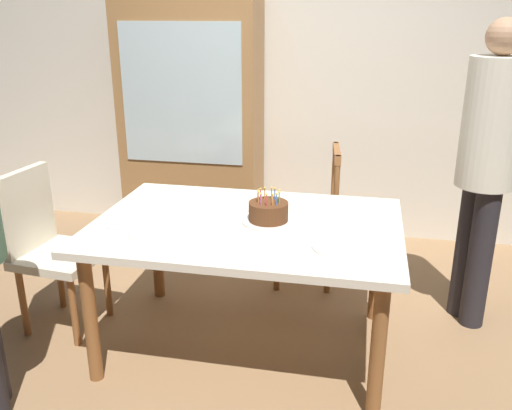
{
  "coord_description": "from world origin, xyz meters",
  "views": [
    {
      "loc": [
        0.58,
        -2.58,
        1.78
      ],
      "look_at": [
        0.05,
        0.0,
        0.85
      ],
      "focal_mm": 38.2,
      "sensor_mm": 36.0,
      "label": 1
    }
  ],
  "objects_px": {
    "plate_near_guest": "(336,248)",
    "chair_upholstered": "(47,241)",
    "dining_table": "(247,237)",
    "person_guest": "(487,159)",
    "china_cabinet": "(192,122)",
    "plate_near_celebrant": "(150,232)",
    "plate_far_side": "(242,205)",
    "birthday_cake": "(268,213)",
    "chair_spindle_back": "(308,219)"
  },
  "relations": [
    {
      "from": "chair_spindle_back",
      "to": "plate_near_celebrant",
      "type": "bearing_deg",
      "value": -121.1
    },
    {
      "from": "plate_near_guest",
      "to": "china_cabinet",
      "type": "xyz_separation_m",
      "value": [
        -1.28,
        1.8,
        0.2
      ]
    },
    {
      "from": "birthday_cake",
      "to": "plate_near_celebrant",
      "type": "xyz_separation_m",
      "value": [
        -0.55,
        -0.27,
        -0.05
      ]
    },
    {
      "from": "plate_far_side",
      "to": "plate_near_guest",
      "type": "height_order",
      "value": "same"
    },
    {
      "from": "chair_upholstered",
      "to": "person_guest",
      "type": "height_order",
      "value": "person_guest"
    },
    {
      "from": "plate_near_celebrant",
      "to": "plate_far_side",
      "type": "xyz_separation_m",
      "value": [
        0.36,
        0.49,
        0.0
      ]
    },
    {
      "from": "birthday_cake",
      "to": "plate_near_celebrant",
      "type": "height_order",
      "value": "birthday_cake"
    },
    {
      "from": "person_guest",
      "to": "china_cabinet",
      "type": "distance_m",
      "value": 2.28
    },
    {
      "from": "plate_far_side",
      "to": "china_cabinet",
      "type": "distance_m",
      "value": 1.51
    },
    {
      "from": "plate_near_guest",
      "to": "person_guest",
      "type": "xyz_separation_m",
      "value": [
        0.77,
        0.8,
        0.26
      ]
    },
    {
      "from": "dining_table",
      "to": "china_cabinet",
      "type": "bearing_deg",
      "value": 117.13
    },
    {
      "from": "plate_near_guest",
      "to": "chair_upholstered",
      "type": "bearing_deg",
      "value": 171.44
    },
    {
      "from": "birthday_cake",
      "to": "person_guest",
      "type": "height_order",
      "value": "person_guest"
    },
    {
      "from": "birthday_cake",
      "to": "china_cabinet",
      "type": "relative_size",
      "value": 0.15
    },
    {
      "from": "dining_table",
      "to": "person_guest",
      "type": "height_order",
      "value": "person_guest"
    },
    {
      "from": "plate_near_guest",
      "to": "chair_upholstered",
      "type": "distance_m",
      "value": 1.7
    },
    {
      "from": "plate_near_guest",
      "to": "china_cabinet",
      "type": "distance_m",
      "value": 2.22
    },
    {
      "from": "plate_near_celebrant",
      "to": "birthday_cake",
      "type": "bearing_deg",
      "value": 26.16
    },
    {
      "from": "plate_near_celebrant",
      "to": "china_cabinet",
      "type": "height_order",
      "value": "china_cabinet"
    },
    {
      "from": "plate_near_celebrant",
      "to": "chair_upholstered",
      "type": "relative_size",
      "value": 0.23
    },
    {
      "from": "dining_table",
      "to": "plate_near_celebrant",
      "type": "xyz_separation_m",
      "value": [
        -0.44,
        -0.25,
        0.09
      ]
    },
    {
      "from": "dining_table",
      "to": "chair_upholstered",
      "type": "height_order",
      "value": "chair_upholstered"
    },
    {
      "from": "plate_near_celebrant",
      "to": "plate_near_guest",
      "type": "xyz_separation_m",
      "value": [
        0.92,
        0.0,
        0.0
      ]
    },
    {
      "from": "birthday_cake",
      "to": "dining_table",
      "type": "bearing_deg",
      "value": -167.69
    },
    {
      "from": "plate_far_side",
      "to": "china_cabinet",
      "type": "relative_size",
      "value": 0.12
    },
    {
      "from": "china_cabinet",
      "to": "plate_far_side",
      "type": "bearing_deg",
      "value": -61.29
    },
    {
      "from": "plate_near_celebrant",
      "to": "chair_spindle_back",
      "type": "relative_size",
      "value": 0.23
    },
    {
      "from": "dining_table",
      "to": "plate_near_celebrant",
      "type": "bearing_deg",
      "value": -150.74
    },
    {
      "from": "dining_table",
      "to": "plate_far_side",
      "type": "distance_m",
      "value": 0.27
    },
    {
      "from": "plate_near_guest",
      "to": "chair_upholstered",
      "type": "height_order",
      "value": "chair_upholstered"
    },
    {
      "from": "dining_table",
      "to": "plate_far_side",
      "type": "relative_size",
      "value": 7.25
    },
    {
      "from": "dining_table",
      "to": "china_cabinet",
      "type": "relative_size",
      "value": 0.84
    },
    {
      "from": "person_guest",
      "to": "china_cabinet",
      "type": "height_order",
      "value": "china_cabinet"
    },
    {
      "from": "plate_far_side",
      "to": "chair_spindle_back",
      "type": "distance_m",
      "value": 0.76
    },
    {
      "from": "person_guest",
      "to": "birthday_cake",
      "type": "bearing_deg",
      "value": -154.95
    },
    {
      "from": "chair_upholstered",
      "to": "person_guest",
      "type": "bearing_deg",
      "value": 12.77
    },
    {
      "from": "dining_table",
      "to": "birthday_cake",
      "type": "xyz_separation_m",
      "value": [
        0.11,
        0.02,
        0.13
      ]
    },
    {
      "from": "chair_upholstered",
      "to": "plate_near_celebrant",
      "type": "bearing_deg",
      "value": -18.53
    },
    {
      "from": "plate_far_side",
      "to": "person_guest",
      "type": "relative_size",
      "value": 0.12
    },
    {
      "from": "chair_spindle_back",
      "to": "chair_upholstered",
      "type": "height_order",
      "value": "same"
    },
    {
      "from": "chair_upholstered",
      "to": "china_cabinet",
      "type": "xyz_separation_m",
      "value": [
        0.39,
        1.55,
        0.42
      ]
    },
    {
      "from": "chair_upholstered",
      "to": "plate_near_guest",
      "type": "bearing_deg",
      "value": -8.56
    },
    {
      "from": "plate_far_side",
      "to": "person_guest",
      "type": "distance_m",
      "value": 1.39
    },
    {
      "from": "plate_near_celebrant",
      "to": "china_cabinet",
      "type": "distance_m",
      "value": 1.85
    },
    {
      "from": "dining_table",
      "to": "chair_spindle_back",
      "type": "bearing_deg",
      "value": 74.93
    },
    {
      "from": "chair_spindle_back",
      "to": "china_cabinet",
      "type": "xyz_separation_m",
      "value": [
        -1.03,
        0.69,
        0.49
      ]
    },
    {
      "from": "chair_upholstered",
      "to": "dining_table",
      "type": "bearing_deg",
      "value": -0.23
    },
    {
      "from": "china_cabinet",
      "to": "chair_upholstered",
      "type": "bearing_deg",
      "value": -104.04
    },
    {
      "from": "plate_near_celebrant",
      "to": "chair_spindle_back",
      "type": "bearing_deg",
      "value": 58.9
    },
    {
      "from": "plate_far_side",
      "to": "chair_spindle_back",
      "type": "xyz_separation_m",
      "value": [
        0.31,
        0.62,
        -0.29
      ]
    }
  ]
}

